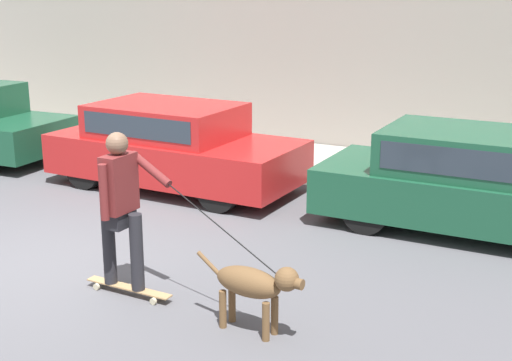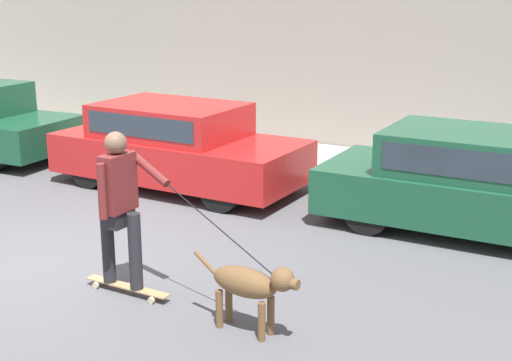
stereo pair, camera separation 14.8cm
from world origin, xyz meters
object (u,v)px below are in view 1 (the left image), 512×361
skateboarder (121,204)px  dog (254,285)px  parked_car_1 (173,147)px  parked_car_2 (477,184)px

skateboarder → dog: bearing=-3.6°
parked_car_1 → dog: (3.31, -3.77, -0.17)m
skateboarder → parked_car_2: bearing=53.6°
dog → parked_car_1: bearing=137.6°
parked_car_1 → dog: bearing=-46.6°
parked_car_1 → parked_car_2: size_ratio=0.97×
parked_car_1 → dog: size_ratio=3.49×
parked_car_2 → skateboarder: skateboarder is taller
skateboarder → parked_car_1: bearing=117.8°
dog → skateboarder: 1.67m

